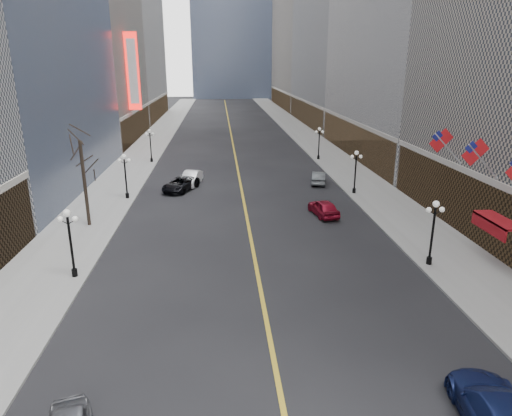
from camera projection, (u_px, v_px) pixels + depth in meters
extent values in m
cube|color=gray|center=(327.00, 154.00, 69.40)|extent=(6.00, 230.00, 0.15)
cube|color=gray|center=(140.00, 157.00, 67.26)|extent=(6.00, 230.00, 0.15)
cube|color=gold|center=(233.00, 145.00, 77.85)|extent=(0.25, 200.00, 0.02)
cube|color=#493830|center=(360.00, 139.00, 67.07)|extent=(2.80, 35.00, 5.00)
cube|color=#9C9D9F|center=(367.00, 11.00, 97.58)|extent=(26.00, 40.00, 48.00)
cube|color=#493830|center=(310.00, 113.00, 103.17)|extent=(2.80, 39.00, 5.00)
cube|color=gray|center=(324.00, 1.00, 136.31)|extent=(26.00, 46.00, 62.00)
cube|color=#493830|center=(284.00, 99.00, 144.02)|extent=(2.80, 45.00, 5.00)
cube|color=#493830|center=(130.00, 125.00, 82.31)|extent=(2.80, 29.00, 5.00)
cube|color=#493830|center=(155.00, 108.00, 114.61)|extent=(2.80, 37.00, 5.00)
cylinder|color=black|center=(429.00, 260.00, 31.13)|extent=(0.36, 0.36, 0.50)
cylinder|color=black|center=(432.00, 237.00, 30.60)|extent=(0.16, 0.16, 4.00)
sphere|color=white|center=(436.00, 204.00, 29.90)|extent=(0.44, 0.44, 0.44)
sphere|color=white|center=(429.00, 210.00, 29.99)|extent=(0.36, 0.36, 0.36)
sphere|color=white|center=(442.00, 210.00, 30.06)|extent=(0.36, 0.36, 0.36)
cylinder|color=black|center=(354.00, 191.00, 48.23)|extent=(0.36, 0.36, 0.50)
cylinder|color=black|center=(355.00, 175.00, 47.70)|extent=(0.16, 0.16, 4.00)
sphere|color=white|center=(357.00, 153.00, 47.00)|extent=(0.44, 0.44, 0.44)
sphere|color=white|center=(352.00, 157.00, 47.09)|extent=(0.36, 0.36, 0.36)
sphere|color=white|center=(361.00, 157.00, 47.16)|extent=(0.36, 0.36, 0.36)
cylinder|color=black|center=(318.00, 157.00, 65.33)|extent=(0.36, 0.36, 0.50)
cylinder|color=black|center=(319.00, 145.00, 64.80)|extent=(0.16, 0.16, 4.00)
sphere|color=white|center=(320.00, 129.00, 64.10)|extent=(0.44, 0.44, 0.44)
sphere|color=white|center=(316.00, 132.00, 64.19)|extent=(0.36, 0.36, 0.36)
sphere|color=white|center=(323.00, 132.00, 64.26)|extent=(0.36, 0.36, 0.36)
cylinder|color=black|center=(75.00, 273.00, 29.33)|extent=(0.36, 0.36, 0.50)
cylinder|color=black|center=(71.00, 247.00, 28.80)|extent=(0.16, 0.16, 4.00)
sphere|color=white|center=(67.00, 213.00, 28.10)|extent=(0.44, 0.44, 0.44)
sphere|color=white|center=(60.00, 219.00, 28.19)|extent=(0.36, 0.36, 0.36)
sphere|color=white|center=(75.00, 219.00, 28.26)|extent=(0.36, 0.36, 0.36)
cylinder|color=black|center=(127.00, 196.00, 46.43)|extent=(0.36, 0.36, 0.50)
cylinder|color=black|center=(126.00, 179.00, 45.90)|extent=(0.16, 0.16, 4.00)
sphere|color=white|center=(124.00, 156.00, 45.20)|extent=(0.44, 0.44, 0.44)
sphere|color=white|center=(120.00, 160.00, 45.29)|extent=(0.36, 0.36, 0.36)
sphere|color=white|center=(129.00, 160.00, 45.36)|extent=(0.36, 0.36, 0.36)
cylinder|color=black|center=(152.00, 160.00, 63.53)|extent=(0.36, 0.36, 0.50)
cylinder|color=black|center=(151.00, 148.00, 63.00)|extent=(0.16, 0.16, 4.00)
sphere|color=white|center=(150.00, 131.00, 62.30)|extent=(0.44, 0.44, 0.44)
sphere|color=white|center=(146.00, 134.00, 62.39)|extent=(0.36, 0.36, 0.36)
sphere|color=white|center=(153.00, 134.00, 62.46)|extent=(0.36, 0.36, 0.36)
cylinder|color=#B2B2B7|center=(483.00, 161.00, 31.40)|extent=(2.49, 0.12, 2.49)
cube|color=red|center=(475.00, 152.00, 31.15)|extent=(1.94, 0.04, 1.94)
cube|color=navy|center=(471.00, 147.00, 31.02)|extent=(0.88, 0.06, 0.88)
cylinder|color=#B2B2B7|center=(448.00, 149.00, 36.15)|extent=(2.49, 0.12, 2.49)
cube|color=red|center=(441.00, 140.00, 35.90)|extent=(1.94, 0.04, 1.94)
cube|color=navy|center=(437.00, 136.00, 35.77)|extent=(0.88, 0.06, 0.88)
cube|color=maroon|center=(499.00, 220.00, 30.63)|extent=(1.40, 4.00, 0.15)
cube|color=maroon|center=(488.00, 226.00, 30.70)|extent=(0.10, 4.00, 0.90)
cube|color=red|center=(133.00, 72.00, 73.00)|extent=(2.00, 0.50, 12.00)
cube|color=white|center=(133.00, 72.00, 73.01)|extent=(1.40, 0.55, 10.00)
cylinder|color=#2D231C|center=(85.00, 184.00, 37.68)|extent=(0.28, 0.28, 7.20)
imported|color=silver|center=(191.00, 178.00, 51.76)|extent=(2.64, 5.02, 1.57)
imported|color=black|center=(181.00, 184.00, 49.53)|extent=(4.30, 5.75, 1.45)
imported|color=navy|center=(499.00, 415.00, 16.82)|extent=(3.36, 6.26, 1.72)
imported|color=maroon|center=(323.00, 208.00, 41.40)|extent=(2.46, 4.61, 1.49)
imported|color=#52575A|center=(319.00, 178.00, 52.45)|extent=(2.42, 4.49, 1.41)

